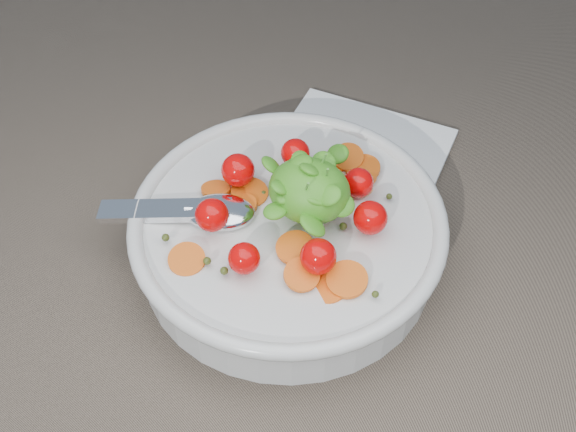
% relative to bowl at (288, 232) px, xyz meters
% --- Properties ---
extents(ground, '(6.00, 6.00, 0.00)m').
position_rel_bowl_xyz_m(ground, '(0.02, -0.03, -0.03)').
color(ground, '#706150').
rests_on(ground, ground).
extents(bowl, '(0.30, 0.28, 0.12)m').
position_rel_bowl_xyz_m(bowl, '(0.00, 0.00, 0.00)').
color(bowl, silver).
rests_on(bowl, ground).
extents(napkin, '(0.18, 0.16, 0.01)m').
position_rel_bowl_xyz_m(napkin, '(0.02, 0.15, -0.03)').
color(napkin, white).
rests_on(napkin, ground).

